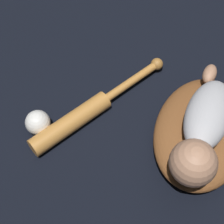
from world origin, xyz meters
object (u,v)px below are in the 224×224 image
Objects in this scene: baseball_glove at (209,133)px; baseball at (38,122)px; baseball_bat at (85,113)px; baby_figure at (204,130)px.

baseball is at bearing -89.28° from baseball_glove.
baseball_bat is (-0.04, -0.34, -0.02)m from baseball_glove.
baseball_glove is 0.47m from baseball.
baseball_glove reaches higher than baseball.
baseball_glove is at bearing 142.61° from baby_figure.
baseball_glove is 5.86× the size of baseball.
baseball_glove reaches higher than baseball_bat.
baseball reaches higher than baseball_bat.
baseball_bat is (-0.09, -0.31, -0.11)m from baby_figure.
baby_figure is 0.44m from baseball.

